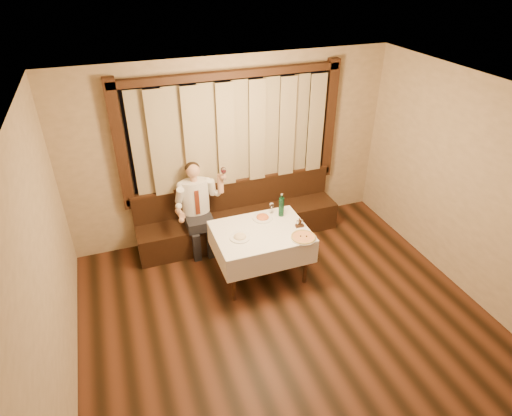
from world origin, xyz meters
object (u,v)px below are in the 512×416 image
object	(u,v)px
pasta_red	(263,216)
dining_table	(261,237)
banquette	(239,220)
seated_man	(197,202)
green_bottle	(281,206)
cruet_caddy	(300,224)
pizza	(303,237)
pasta_cream	(240,236)

from	to	relation	value
pasta_red	dining_table	bearing A→B (deg)	-114.62
banquette	pasta_red	size ratio (longest dim) A/B	10.99
dining_table	pasta_red	world-z (taller)	pasta_red
banquette	seated_man	xyz separation A→B (m)	(-0.66, -0.09, 0.51)
pasta_red	green_bottle	bearing A→B (deg)	-3.13
dining_table	pasta_red	bearing A→B (deg)	65.38
pasta_red	cruet_caddy	size ratio (longest dim) A/B	2.37
banquette	pizza	bearing A→B (deg)	-71.39
banquette	pasta_red	world-z (taller)	banquette
pasta_red	seated_man	distance (m)	1.03
pasta_cream	banquette	bearing A→B (deg)	73.58
banquette	seated_man	size ratio (longest dim) A/B	2.26
pizza	cruet_caddy	xyz separation A→B (m)	(0.07, 0.26, 0.03)
cruet_caddy	banquette	bearing A→B (deg)	121.27
banquette	seated_man	bearing A→B (deg)	-172.32
pasta_cream	green_bottle	xyz separation A→B (m)	(0.73, 0.33, 0.11)
pasta_cream	seated_man	xyz separation A→B (m)	(-0.34, 1.00, 0.03)
green_bottle	dining_table	bearing A→B (deg)	-146.84
seated_man	dining_table	bearing A→B (deg)	-54.63
cruet_caddy	pasta_red	bearing A→B (deg)	143.13
banquette	dining_table	distance (m)	1.08
pasta_red	seated_man	bearing A→B (deg)	140.42
cruet_caddy	seated_man	size ratio (longest dim) A/B	0.09
pizza	pasta_red	size ratio (longest dim) A/B	1.19
banquette	pasta_cream	world-z (taller)	banquette
dining_table	pizza	size ratio (longest dim) A/B	3.66
pasta_red	seated_man	world-z (taller)	seated_man
pizza	pasta_cream	distance (m)	0.84
dining_table	green_bottle	bearing A→B (deg)	33.16
cruet_caddy	seated_man	bearing A→B (deg)	145.17
cruet_caddy	seated_man	distance (m)	1.57
banquette	pasta_cream	distance (m)	1.23
dining_table	cruet_caddy	world-z (taller)	cruet_caddy
banquette	pasta_red	bearing A→B (deg)	-80.22
banquette	cruet_caddy	size ratio (longest dim) A/B	26.01
pasta_cream	cruet_caddy	size ratio (longest dim) A/B	2.24
dining_table	green_bottle	distance (m)	0.55
dining_table	seated_man	xyz separation A→B (m)	(-0.66, 0.93, 0.17)
banquette	pasta_cream	size ratio (longest dim) A/B	11.60
dining_table	pizza	xyz separation A→B (m)	(0.46, -0.35, 0.12)
pasta_red	pizza	bearing A→B (deg)	-62.11
cruet_caddy	dining_table	bearing A→B (deg)	176.09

